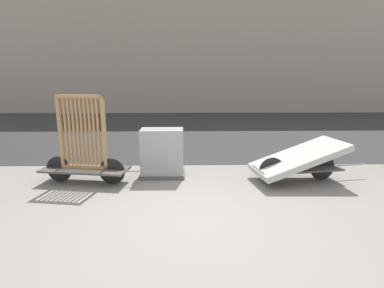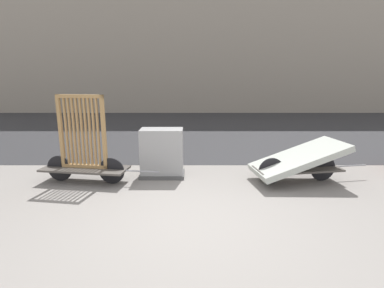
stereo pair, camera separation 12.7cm
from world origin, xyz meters
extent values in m
plane|color=gray|center=(0.00, 0.00, 0.00)|extent=(60.00, 60.00, 0.00)
cube|color=#2D2D30|center=(0.00, 8.46, 0.00)|extent=(56.00, 10.89, 0.01)
cube|color=#9E9384|center=(0.00, 15.90, 5.42)|extent=(48.00, 4.00, 10.84)
cube|color=#4C4742|center=(-2.23, 1.79, 0.30)|extent=(1.86, 0.88, 0.04)
cylinder|color=black|center=(-1.65, 1.71, 0.28)|extent=(0.55, 0.12, 0.55)
cylinder|color=black|center=(-2.80, 1.88, 0.28)|extent=(0.55, 0.12, 0.55)
cylinder|color=gray|center=(-1.00, 1.61, 0.30)|extent=(0.70, 0.13, 0.03)
cube|color=#A87F4C|center=(-2.23, 1.79, 0.35)|extent=(1.01, 0.22, 0.07)
cube|color=#A87F4C|center=(-2.23, 1.79, 1.80)|extent=(1.01, 0.22, 0.07)
cube|color=#A87F4C|center=(-2.69, 1.86, 1.08)|extent=(0.08, 0.08, 1.52)
cube|color=#A87F4C|center=(-1.77, 1.72, 1.08)|extent=(0.08, 0.08, 1.52)
cube|color=#A87F4C|center=(-2.57, 1.84, 1.08)|extent=(0.04, 0.05, 1.45)
cube|color=#A87F4C|center=(-2.49, 1.83, 1.08)|extent=(0.04, 0.05, 1.45)
cube|color=#A87F4C|center=(-2.40, 1.82, 1.08)|extent=(0.04, 0.05, 1.45)
cube|color=#A87F4C|center=(-2.32, 1.81, 1.08)|extent=(0.04, 0.05, 1.45)
cube|color=#A87F4C|center=(-2.23, 1.79, 1.08)|extent=(0.04, 0.05, 1.45)
cube|color=#A87F4C|center=(-2.14, 1.78, 1.08)|extent=(0.04, 0.05, 1.45)
cube|color=#A87F4C|center=(-2.06, 1.77, 1.08)|extent=(0.04, 0.05, 1.45)
cube|color=#A87F4C|center=(-1.97, 1.75, 1.08)|extent=(0.04, 0.05, 1.45)
cube|color=#A87F4C|center=(-1.89, 1.74, 1.08)|extent=(0.04, 0.05, 1.45)
cube|color=#4C4742|center=(2.23, 1.79, 0.30)|extent=(1.87, 0.91, 0.04)
cylinder|color=black|center=(2.80, 1.89, 0.28)|extent=(0.55, 0.12, 0.55)
cylinder|color=black|center=(1.66, 1.70, 0.28)|extent=(0.55, 0.12, 0.55)
cylinder|color=gray|center=(3.46, 2.00, 0.30)|extent=(0.70, 0.14, 0.03)
cube|color=#B2B7AD|center=(2.23, 1.79, 0.52)|extent=(1.98, 1.29, 0.70)
cube|color=#4C4C4C|center=(-0.65, 2.18, 0.04)|extent=(0.98, 0.57, 0.08)
cube|color=gray|center=(-0.65, 2.18, 0.54)|extent=(0.92, 0.51, 1.07)
camera|label=1|loc=(-0.11, -4.21, 2.19)|focal=28.00mm
camera|label=2|loc=(0.01, -4.21, 2.19)|focal=28.00mm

